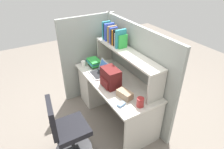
% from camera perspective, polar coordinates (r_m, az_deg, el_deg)
% --- Properties ---
extents(ground_plane, '(8.00, 8.00, 0.00)m').
position_cam_1_polar(ground_plane, '(3.48, 0.73, -11.80)').
color(ground_plane, slate).
extents(desk, '(1.60, 0.70, 0.73)m').
position_cam_1_polar(desk, '(3.49, -2.51, -3.14)').
color(desk, beige).
rests_on(desk, ground_plane).
extents(cubicle_partition_rear, '(1.84, 0.05, 1.55)m').
position_cam_1_polar(cubicle_partition_rear, '(3.19, 6.69, 0.88)').
color(cubicle_partition_rear, '#939991').
rests_on(cubicle_partition_rear, ground_plane).
extents(cubicle_partition_left, '(0.05, 1.06, 1.55)m').
position_cam_1_polar(cubicle_partition_left, '(3.65, -6.77, 5.02)').
color(cubicle_partition_left, '#939991').
rests_on(cubicle_partition_left, ground_plane).
extents(overhead_hutch, '(1.44, 0.28, 0.45)m').
position_cam_1_polar(overhead_hutch, '(2.95, 4.22, 5.13)').
color(overhead_hutch, '#BCB7AC').
rests_on(overhead_hutch, desk).
extents(reference_books_on_shelf, '(0.52, 0.18, 0.30)m').
position_cam_1_polar(reference_books_on_shelf, '(3.14, 0.51, 11.47)').
color(reference_books_on_shelf, teal).
rests_on(reference_books_on_shelf, overhead_hutch).
extents(laptop, '(0.32, 0.28, 0.22)m').
position_cam_1_polar(laptop, '(3.16, -3.42, 0.82)').
color(laptop, '#B7BABF').
rests_on(laptop, desk).
extents(backpack, '(0.30, 0.23, 0.28)m').
position_cam_1_polar(backpack, '(2.83, -0.48, -0.96)').
color(backpack, '#591919').
rests_on(backpack, desk).
extents(computer_mouse, '(0.09, 0.12, 0.03)m').
position_cam_1_polar(computer_mouse, '(2.54, 2.74, -8.79)').
color(computer_mouse, '#7299C6').
rests_on(computer_mouse, desk).
extents(paper_cup, '(0.08, 0.08, 0.09)m').
position_cam_1_polar(paper_cup, '(3.45, -8.40, 3.23)').
color(paper_cup, white).
rests_on(paper_cup, desk).
extents(tissue_box, '(0.24, 0.16, 0.10)m').
position_cam_1_polar(tissue_box, '(2.66, 3.76, -5.83)').
color(tissue_box, '#9E7F60').
rests_on(tissue_box, desk).
extents(snack_canister, '(0.10, 0.10, 0.13)m').
position_cam_1_polar(snack_canister, '(2.52, 8.30, -8.08)').
color(snack_canister, maroon).
rests_on(snack_canister, desk).
extents(desk_book_stack, '(0.26, 0.21, 0.12)m').
position_cam_1_polar(desk_book_stack, '(3.41, -5.20, 3.52)').
color(desk_book_stack, black).
rests_on(desk_book_stack, desk).
extents(office_chair, '(0.52, 0.52, 0.93)m').
position_cam_1_polar(office_chair, '(2.74, -13.09, -16.35)').
color(office_chair, black).
rests_on(office_chair, ground_plane).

